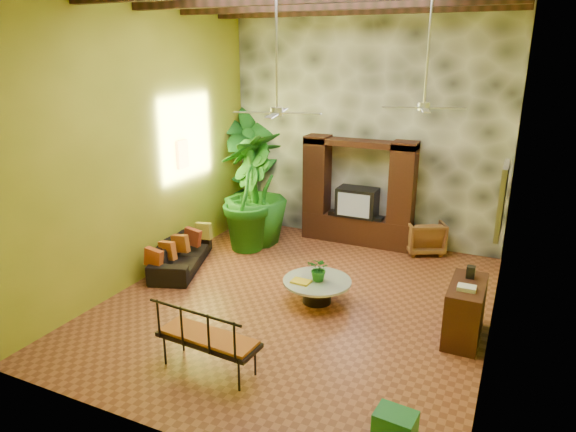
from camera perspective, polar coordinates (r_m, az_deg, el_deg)
The scene contains 21 objects.
ground at distance 8.80m, azimuth 1.23°, elevation -9.44°, with size 7.00×7.00×0.00m, color brown.
back_wall at distance 11.22m, azimuth 8.63°, elevation 9.81°, with size 6.00×0.02×5.00m, color olive.
left_wall at distance 9.55m, azimuth -15.54°, elevation 7.97°, with size 0.02×7.00×5.00m, color olive.
right_wall at distance 7.33m, azimuth 23.43°, elevation 4.28°, with size 0.02×7.00×5.00m, color olive.
stone_accent_wall at distance 11.17m, azimuth 8.54°, elevation 9.78°, with size 5.98×0.10×4.98m, color #383B40.
entertainment_center at distance 11.20m, azimuth 7.74°, elevation 1.80°, with size 2.40×0.55×2.30m.
ceiling_fan_front at distance 7.57m, azimuth -1.26°, elevation 13.04°, with size 1.28×1.28×1.86m.
ceiling_fan_back at distance 8.53m, azimuth 14.95°, elevation 13.02°, with size 1.28×1.28×1.86m.
wall_art_mask at distance 10.37m, azimuth -11.64°, elevation 6.74°, with size 0.06×0.32×0.55m, color #BF9116.
wall_art_painting at distance 6.80m, azimuth 22.68°, elevation 1.64°, with size 0.06×0.70×0.90m, color #284E93.
sofa at distance 10.19m, azimuth -11.77°, elevation -4.17°, with size 1.91×0.75×0.56m, color black.
wicker_armchair at distance 11.08m, azimuth 14.84°, elevation -2.17°, with size 0.75×0.77×0.70m, color olive.
tall_plant_a at distance 12.07m, azimuth -4.35°, elevation 5.37°, with size 1.51×1.02×2.86m, color #185D20.
tall_plant_b at distance 10.78m, azimuth -4.63°, elevation 2.13°, with size 1.23×0.99×2.24m, color #1A631A.
tall_plant_c at distance 11.03m, azimuth -3.69°, elevation 3.09°, with size 1.37×1.37×2.45m, color #1F691B.
coffee_table at distance 8.68m, azimuth 3.25°, elevation -7.97°, with size 1.15×1.15×0.40m.
centerpiece_plant at distance 8.52m, azimuth 3.52°, elevation -5.91°, with size 0.37×0.32×0.42m, color #185E1A.
yellow_tray at distance 8.52m, azimuth 1.45°, elevation -7.30°, with size 0.31×0.22×0.03m, color yellow.
iron_bench at distance 6.86m, azimuth -9.24°, elevation -13.03°, with size 1.43×0.60×0.57m.
side_console at distance 8.02m, azimuth 19.06°, elevation -9.96°, with size 0.48×1.07×0.86m, color #361F11.
green_bin at distance 6.06m, azimuth 11.79°, elevation -22.05°, with size 0.43×0.32×0.38m, color #1B6630.
Camera 1 is at (3.12, -7.17, 4.04)m, focal length 32.00 mm.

